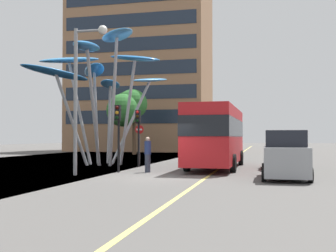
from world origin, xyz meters
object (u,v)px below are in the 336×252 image
(leaf_sculpture, at_px, (99,70))
(pedestrian, at_px, (148,154))
(red_bus, at_px, (216,133))
(no_entry_sign, at_px, (139,138))
(traffic_light_kerb_near, at_px, (118,124))
(car_parked_mid, at_px, (281,153))
(traffic_light_kerb_far, at_px, (138,126))
(street_lamp, at_px, (83,79))
(car_parked_near, at_px, (285,156))

(leaf_sculpture, bearing_deg, pedestrian, -45.64)
(red_bus, relative_size, leaf_sculpture, 1.06)
(no_entry_sign, bearing_deg, pedestrian, -69.48)
(traffic_light_kerb_near, bearing_deg, car_parked_mid, 28.81)
(traffic_light_kerb_near, distance_m, traffic_light_kerb_far, 3.98)
(traffic_light_kerb_near, height_order, street_lamp, street_lamp)
(traffic_light_kerb_near, xyz_separation_m, street_lamp, (-1.14, -1.82, 2.09))
(red_bus, xyz_separation_m, traffic_light_kerb_near, (-4.63, -4.20, 0.48))
(traffic_light_kerb_far, bearing_deg, leaf_sculpture, 156.22)
(red_bus, relative_size, pedestrian, 5.46)
(leaf_sculpture, bearing_deg, no_entry_sign, 34.41)
(pedestrian, bearing_deg, car_parked_mid, 30.64)
(red_bus, distance_m, leaf_sculpture, 9.07)
(pedestrian, bearing_deg, leaf_sculpture, 134.36)
(car_parked_near, bearing_deg, traffic_light_kerb_far, 147.10)
(pedestrian, bearing_deg, traffic_light_kerb_far, 114.64)
(leaf_sculpture, height_order, traffic_light_kerb_near, leaf_sculpture)
(red_bus, bearing_deg, street_lamp, -133.75)
(leaf_sculpture, xyz_separation_m, traffic_light_kerb_far, (3.17, -1.40, -3.76))
(red_bus, relative_size, traffic_light_kerb_far, 2.87)
(leaf_sculpture, height_order, no_entry_sign, leaf_sculpture)
(car_parked_near, bearing_deg, no_entry_sign, 137.61)
(street_lamp, relative_size, pedestrian, 3.90)
(car_parked_mid, bearing_deg, street_lamp, -145.93)
(car_parked_near, distance_m, no_entry_sign, 12.56)
(leaf_sculpture, relative_size, traffic_light_kerb_far, 2.71)
(traffic_light_kerb_near, relative_size, no_entry_sign, 1.31)
(red_bus, distance_m, car_parked_near, 6.84)
(car_parked_near, relative_size, car_parked_mid, 1.09)
(traffic_light_kerb_near, distance_m, street_lamp, 3.00)
(traffic_light_kerb_far, xyz_separation_m, car_parked_mid, (8.49, 0.62, -1.60))
(car_parked_mid, xyz_separation_m, street_lamp, (-9.49, -6.42, 3.70))
(traffic_light_kerb_far, distance_m, car_parked_mid, 8.67)
(red_bus, height_order, street_lamp, street_lamp)
(leaf_sculpture, bearing_deg, traffic_light_kerb_near, -58.43)
(leaf_sculpture, distance_m, traffic_light_kerb_far, 5.11)
(leaf_sculpture, xyz_separation_m, traffic_light_kerb_near, (3.30, -5.37, -3.77))
(street_lamp, xyz_separation_m, no_entry_sign, (0.17, 8.80, -2.87))
(traffic_light_kerb_far, distance_m, street_lamp, 6.25)
(traffic_light_kerb_far, height_order, pedestrian, traffic_light_kerb_far)
(no_entry_sign, bearing_deg, car_parked_near, -42.39)
(street_lamp, bearing_deg, red_bus, 46.25)
(traffic_light_kerb_far, height_order, car_parked_mid, traffic_light_kerb_far)
(car_parked_mid, bearing_deg, car_parked_near, -90.62)
(traffic_light_kerb_far, relative_size, car_parked_mid, 0.89)
(pedestrian, bearing_deg, traffic_light_kerb_near, -160.79)
(traffic_light_kerb_far, xyz_separation_m, pedestrian, (1.59, -3.47, -1.61))
(traffic_light_kerb_near, xyz_separation_m, traffic_light_kerb_far, (-0.13, 3.98, 0.00))
(traffic_light_kerb_near, bearing_deg, leaf_sculpture, 121.57)
(car_parked_near, bearing_deg, red_bus, 122.86)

